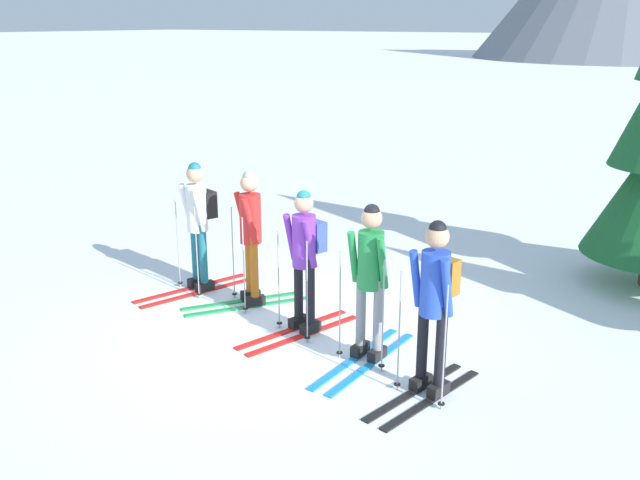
# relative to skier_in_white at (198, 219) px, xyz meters

# --- Properties ---
(ground_plane) EXTENTS (400.00, 400.00, 0.00)m
(ground_plane) POSITION_rel_skier_in_white_xyz_m (1.88, -0.44, -1.03)
(ground_plane) COLOR white
(skier_in_white) EXTENTS (0.84, 1.75, 1.81)m
(skier_in_white) POSITION_rel_skier_in_white_xyz_m (0.00, 0.00, 0.00)
(skier_in_white) COLOR red
(skier_in_white) RESTS_ON ground
(skier_in_red) EXTENTS (1.22, 1.55, 1.80)m
(skier_in_red) POSITION_rel_skier_in_white_xyz_m (0.92, -0.02, -0.03)
(skier_in_red) COLOR green
(skier_in_red) RESTS_ON ground
(skier_in_purple) EXTENTS (0.77, 1.69, 1.75)m
(skier_in_purple) POSITION_rel_skier_in_white_xyz_m (1.99, -0.33, -0.04)
(skier_in_purple) COLOR red
(skier_in_purple) RESTS_ON ground
(skier_in_green) EXTENTS (0.61, 1.76, 1.78)m
(skier_in_green) POSITION_rel_skier_in_white_xyz_m (2.99, -0.55, -0.05)
(skier_in_green) COLOR #1E84D1
(skier_in_green) RESTS_ON ground
(skier_in_blue) EXTENTS (0.61, 1.59, 1.82)m
(skier_in_blue) POSITION_rel_skier_in_white_xyz_m (3.88, -0.85, 0.01)
(skier_in_blue) COLOR black
(skier_in_blue) RESTS_ON ground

